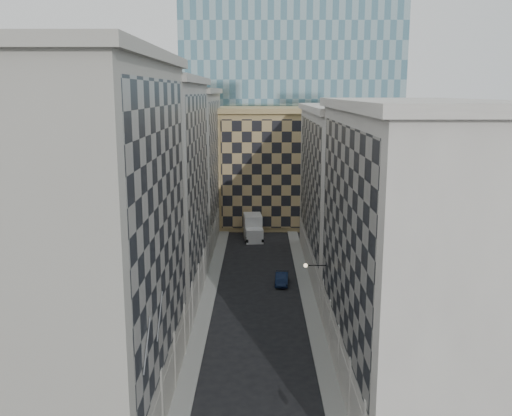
{
  "coord_description": "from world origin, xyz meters",
  "views": [
    {
      "loc": [
        0.04,
        -24.21,
        21.22
      ],
      "look_at": [
        -0.14,
        14.56,
        13.3
      ],
      "focal_mm": 40.0,
      "sensor_mm": 36.0,
      "label": 1
    }
  ],
  "objects": [
    {
      "name": "sidewalk_west",
      "position": [
        -5.25,
        30.0,
        0.07
      ],
      "size": [
        1.5,
        100.0,
        0.15
      ],
      "primitive_type": "cube",
      "color": "gray",
      "rests_on": "ground"
    },
    {
      "name": "sidewalk_east",
      "position": [
        5.25,
        30.0,
        0.07
      ],
      "size": [
        1.5,
        100.0,
        0.15
      ],
      "primitive_type": "cube",
      "color": "gray",
      "rests_on": "ground"
    },
    {
      "name": "bldg_left_a",
      "position": [
        -10.88,
        11.0,
        11.82
      ],
      "size": [
        10.8,
        22.8,
        23.7
      ],
      "color": "#9C978C",
      "rests_on": "ground"
    },
    {
      "name": "bldg_left_b",
      "position": [
        -10.88,
        33.0,
        11.32
      ],
      "size": [
        10.8,
        22.8,
        22.7
      ],
      "color": "#98968D",
      "rests_on": "ground"
    },
    {
      "name": "bldg_left_c",
      "position": [
        -10.88,
        55.0,
        10.83
      ],
      "size": [
        10.8,
        22.8,
        21.7
      ],
      "color": "#9C978C",
      "rests_on": "ground"
    },
    {
      "name": "bldg_right_a",
      "position": [
        10.88,
        15.0,
        10.32
      ],
      "size": [
        10.8,
        26.8,
        20.7
      ],
      "color": "#BAB3AB",
      "rests_on": "ground"
    },
    {
      "name": "bldg_right_b",
      "position": [
        10.89,
        42.0,
        9.85
      ],
      "size": [
        10.8,
        28.8,
        19.7
      ],
      "color": "#BAB3AB",
      "rests_on": "ground"
    },
    {
      "name": "tan_block",
      "position": [
        2.0,
        67.9,
        9.44
      ],
      "size": [
        16.8,
        14.8,
        18.8
      ],
      "color": "#A08954",
      "rests_on": "ground"
    },
    {
      "name": "church_tower",
      "position": [
        0.0,
        82.0,
        26.95
      ],
      "size": [
        7.2,
        7.2,
        51.5
      ],
      "color": "#2B2722",
      "rests_on": "ground"
    },
    {
      "name": "flagpoles_left",
      "position": [
        -5.9,
        6.0,
        8.0
      ],
      "size": [
        0.1,
        6.33,
        2.33
      ],
      "color": "gray",
      "rests_on": "ground"
    },
    {
      "name": "bracket_lamp",
      "position": [
        4.38,
        24.0,
        6.2
      ],
      "size": [
        1.98,
        0.36,
        0.36
      ],
      "color": "black",
      "rests_on": "ground"
    },
    {
      "name": "box_truck",
      "position": [
        -0.75,
        57.22,
        1.5
      ],
      "size": [
        3.08,
        6.47,
        3.44
      ],
      "rotation": [
        0.0,
        0.0,
        0.09
      ],
      "color": "silver",
      "rests_on": "ground"
    },
    {
      "name": "dark_car",
      "position": [
        2.65,
        36.85,
        0.67
      ],
      "size": [
        1.69,
        4.13,
        1.33
      ],
      "primitive_type": "imported",
      "rotation": [
        0.0,
        0.0,
        -0.07
      ],
      "color": "#0E1934",
      "rests_on": "ground"
    }
  ]
}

